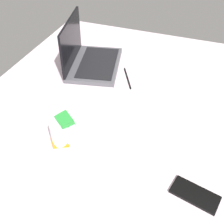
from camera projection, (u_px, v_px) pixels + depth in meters
The scene contains 5 objects.
bed_mattress at pixel (130, 160), 103.20cm from camera, with size 180.00×140.00×18.00cm, color silver.
laptop at pixel (89, 58), 133.63cm from camera, with size 37.19×29.58×23.00cm.
snack_cup at pixel (64, 133), 93.10cm from camera, with size 9.36×9.09×13.63cm.
cell_phone at pixel (195, 195), 81.59cm from camera, with size 6.80×14.00×0.80cm, color black.
charger_cable at pixel (127, 78), 127.85cm from camera, with size 17.00×0.60×0.60cm, color black.
Camera 1 is at (-64.07, -16.69, 90.47)cm, focal length 44.22 mm.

